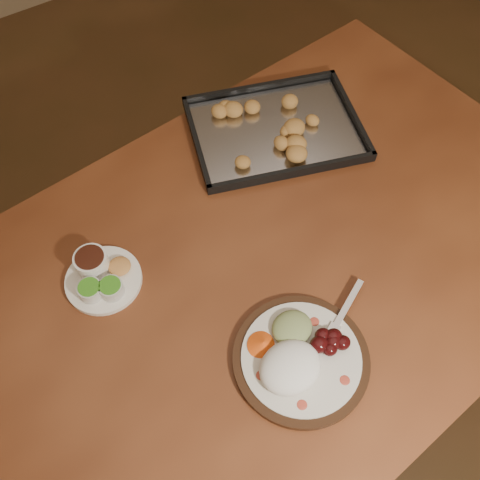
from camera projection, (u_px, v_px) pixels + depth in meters
ground at (269, 286)px, 1.91m from camera, size 4.00×4.00×0.00m
dining_table at (251, 292)px, 1.17m from camera, size 1.58×1.04×0.75m
dinner_plate at (298, 357)px, 0.97m from camera, size 0.32×0.25×0.06m
condiment_saucer at (100, 276)px, 1.06m from camera, size 0.15×0.15×0.05m
baking_tray at (275, 128)px, 1.28m from camera, size 0.47×0.40×0.04m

